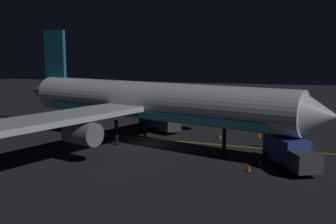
{
  "coord_description": "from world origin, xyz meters",
  "views": [
    {
      "loc": [
        38.36,
        13.46,
        9.4
      ],
      "look_at": [
        0.0,
        2.0,
        3.5
      ],
      "focal_mm": 41.9,
      "sensor_mm": 36.0,
      "label": 1
    }
  ],
  "objects_px": {
    "catering_truck": "(158,121)",
    "ground_crew_worker": "(268,140)",
    "traffic_cone_far": "(260,162)",
    "airliner": "(145,102)",
    "traffic_cone_near_right": "(220,137)",
    "traffic_cone_near_left": "(259,135)",
    "traffic_cone_under_wing": "(249,169)",
    "baggage_truck": "(289,152)"
  },
  "relations": [
    {
      "from": "traffic_cone_far",
      "to": "catering_truck",
      "type": "bearing_deg",
      "value": -132.16
    },
    {
      "from": "baggage_truck",
      "to": "traffic_cone_under_wing",
      "type": "height_order",
      "value": "baggage_truck"
    },
    {
      "from": "airliner",
      "to": "traffic_cone_near_left",
      "type": "bearing_deg",
      "value": 118.98
    },
    {
      "from": "airliner",
      "to": "traffic_cone_near_left",
      "type": "relative_size",
      "value": 68.77
    },
    {
      "from": "traffic_cone_near_left",
      "to": "airliner",
      "type": "bearing_deg",
      "value": -61.02
    },
    {
      "from": "traffic_cone_near_left",
      "to": "traffic_cone_near_right",
      "type": "bearing_deg",
      "value": -64.6
    },
    {
      "from": "traffic_cone_near_right",
      "to": "catering_truck",
      "type": "bearing_deg",
      "value": -106.07
    },
    {
      "from": "baggage_truck",
      "to": "traffic_cone_near_right",
      "type": "bearing_deg",
      "value": -142.66
    },
    {
      "from": "traffic_cone_far",
      "to": "airliner",
      "type": "bearing_deg",
      "value": -112.54
    },
    {
      "from": "ground_crew_worker",
      "to": "traffic_cone_near_right",
      "type": "relative_size",
      "value": 3.16
    },
    {
      "from": "catering_truck",
      "to": "traffic_cone_near_right",
      "type": "relative_size",
      "value": 11.2
    },
    {
      "from": "traffic_cone_near_left",
      "to": "traffic_cone_far",
      "type": "relative_size",
      "value": 1.0
    },
    {
      "from": "ground_crew_worker",
      "to": "traffic_cone_near_right",
      "type": "xyz_separation_m",
      "value": [
        -3.07,
        -5.34,
        -0.64
      ]
    },
    {
      "from": "catering_truck",
      "to": "traffic_cone_near_right",
      "type": "height_order",
      "value": "catering_truck"
    },
    {
      "from": "catering_truck",
      "to": "traffic_cone_far",
      "type": "height_order",
      "value": "catering_truck"
    },
    {
      "from": "airliner",
      "to": "traffic_cone_far",
      "type": "distance_m",
      "value": 13.97
    },
    {
      "from": "ground_crew_worker",
      "to": "traffic_cone_near_right",
      "type": "height_order",
      "value": "ground_crew_worker"
    },
    {
      "from": "traffic_cone_under_wing",
      "to": "baggage_truck",
      "type": "bearing_deg",
      "value": 125.65
    },
    {
      "from": "traffic_cone_near_left",
      "to": "traffic_cone_under_wing",
      "type": "relative_size",
      "value": 1.0
    },
    {
      "from": "baggage_truck",
      "to": "traffic_cone_under_wing",
      "type": "distance_m",
      "value": 3.91
    },
    {
      "from": "ground_crew_worker",
      "to": "traffic_cone_under_wing",
      "type": "bearing_deg",
      "value": -7.31
    },
    {
      "from": "traffic_cone_near_left",
      "to": "catering_truck",
      "type": "bearing_deg",
      "value": -91.68
    },
    {
      "from": "traffic_cone_under_wing",
      "to": "traffic_cone_far",
      "type": "relative_size",
      "value": 1.0
    },
    {
      "from": "traffic_cone_near_left",
      "to": "traffic_cone_under_wing",
      "type": "bearing_deg",
      "value": 0.34
    },
    {
      "from": "catering_truck",
      "to": "ground_crew_worker",
      "type": "relative_size",
      "value": 3.54
    },
    {
      "from": "traffic_cone_near_left",
      "to": "traffic_cone_far",
      "type": "xyz_separation_m",
      "value": [
        11.47,
        0.83,
        0.0
      ]
    },
    {
      "from": "catering_truck",
      "to": "airliner",
      "type": "bearing_deg",
      "value": 6.42
    },
    {
      "from": "ground_crew_worker",
      "to": "traffic_cone_far",
      "type": "relative_size",
      "value": 3.16
    },
    {
      "from": "traffic_cone_near_left",
      "to": "traffic_cone_under_wing",
      "type": "distance_m",
      "value": 13.72
    },
    {
      "from": "baggage_truck",
      "to": "ground_crew_worker",
      "type": "relative_size",
      "value": 3.9
    },
    {
      "from": "catering_truck",
      "to": "traffic_cone_under_wing",
      "type": "distance_m",
      "value": 18.73
    },
    {
      "from": "traffic_cone_near_right",
      "to": "traffic_cone_under_wing",
      "type": "distance_m",
      "value": 12.48
    },
    {
      "from": "traffic_cone_under_wing",
      "to": "airliner",
      "type": "bearing_deg",
      "value": -122.45
    },
    {
      "from": "traffic_cone_far",
      "to": "traffic_cone_near_left",
      "type": "bearing_deg",
      "value": -175.88
    },
    {
      "from": "catering_truck",
      "to": "traffic_cone_near_left",
      "type": "distance_m",
      "value": 12.28
    },
    {
      "from": "airliner",
      "to": "traffic_cone_near_left",
      "type": "xyz_separation_m",
      "value": [
        -6.36,
        11.48,
        -4.17
      ]
    },
    {
      "from": "traffic_cone_near_left",
      "to": "traffic_cone_far",
      "type": "height_order",
      "value": "same"
    },
    {
      "from": "baggage_truck",
      "to": "traffic_cone_near_left",
      "type": "bearing_deg",
      "value": -164.77
    },
    {
      "from": "catering_truck",
      "to": "ground_crew_worker",
      "type": "distance_m",
      "value": 14.48
    },
    {
      "from": "catering_truck",
      "to": "traffic_cone_under_wing",
      "type": "bearing_deg",
      "value": 41.2
    },
    {
      "from": "traffic_cone_near_right",
      "to": "traffic_cone_under_wing",
      "type": "xyz_separation_m",
      "value": [
        11.75,
        4.23,
        0.0
      ]
    },
    {
      "from": "traffic_cone_near_right",
      "to": "traffic_cone_far",
      "type": "height_order",
      "value": "same"
    }
  ]
}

